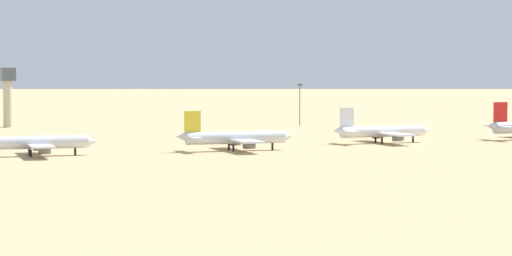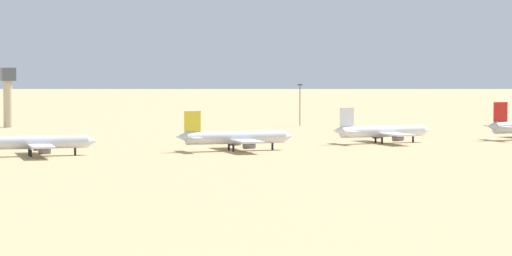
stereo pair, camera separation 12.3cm
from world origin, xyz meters
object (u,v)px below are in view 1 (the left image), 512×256
at_px(parked_jet_orange_3, 34,142).
at_px(control_tower, 8,91).
at_px(parked_jet_yellow_4, 235,138).
at_px(light_pole_mid, 300,102).
at_px(parked_jet_white_5, 382,131).

xyz_separation_m(parked_jet_orange_3, control_tower, (26.68, 131.80, 9.63)).
relative_size(parked_jet_yellow_4, light_pole_mid, 2.14).
bearing_deg(light_pole_mid, control_tower, 160.70).
distance_m(parked_jet_white_5, control_tower, 152.56).
height_order(parked_jet_white_5, control_tower, control_tower).
bearing_deg(parked_jet_orange_3, light_pole_mid, 46.33).
bearing_deg(parked_jet_white_5, parked_jet_yellow_4, -167.29).
bearing_deg(parked_jet_yellow_4, control_tower, 108.74).
relative_size(parked_jet_yellow_4, parked_jet_white_5, 1.03).
distance_m(control_tower, light_pole_mid, 107.76).
height_order(parked_jet_yellow_4, light_pole_mid, light_pole_mid).
bearing_deg(light_pole_mid, parked_jet_white_5, -103.57).
bearing_deg(parked_jet_yellow_4, light_pole_mid, 61.70).
distance_m(parked_jet_yellow_4, parked_jet_white_5, 52.29).
xyz_separation_m(control_tower, light_pole_mid, (101.63, -35.59, -4.18)).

